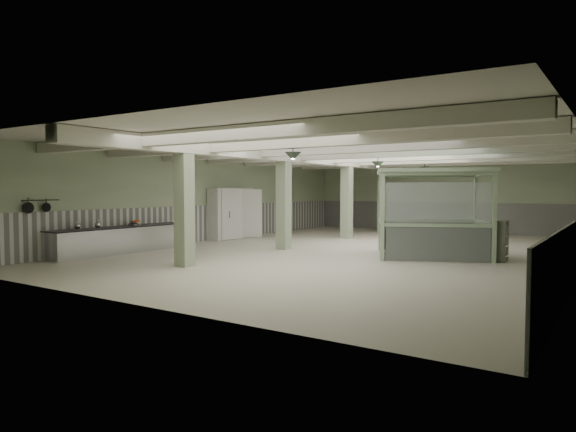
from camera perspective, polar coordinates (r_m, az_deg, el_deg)
The scene contains 33 objects.
floor at distance 18.33m, azimuth 7.79°, elevation -3.87°, with size 20.00×20.00×0.00m, color beige.
ceiling at distance 18.25m, azimuth 7.87°, elevation 7.42°, with size 14.00×20.00×0.02m, color silver.
wall_back at distance 27.55m, azimuth 16.92°, elevation 2.07°, with size 14.00×0.02×3.60m, color #ABBD97.
wall_front at distance 10.17m, azimuth -17.46°, elevation 0.70°, with size 14.00×0.02×3.60m, color #ABBD97.
wall_left at distance 22.16m, azimuth -8.71°, elevation 1.97°, with size 0.02×20.00×3.60m, color #ABBD97.
wainscot_left at distance 22.18m, azimuth -8.64°, elevation -0.74°, with size 0.05×19.90×1.50m, color silver.
wainscot_back at distance 27.56m, azimuth 16.87°, elevation -0.11°, with size 13.90×0.05×1.50m, color silver.
girder at distance 19.45m, azimuth 1.18°, elevation 6.53°, with size 0.45×19.90×0.40m, color beige.
beam_a at distance 11.96m, azimuth -8.12°, elevation 8.90°, with size 13.90×0.35×0.32m, color beige.
beam_b at distance 13.92m, azimuth -1.19°, elevation 8.10°, with size 13.90×0.35×0.32m, color beige.
beam_c at distance 16.03m, azimuth 3.95°, elevation 7.42°, with size 13.90×0.35×0.32m, color beige.
beam_d at distance 18.24m, azimuth 7.87°, elevation 6.86°, with size 13.90×0.35×0.32m, color beige.
beam_e at distance 20.52m, azimuth 10.92°, elevation 6.40°, with size 13.90×0.35×0.32m, color beige.
beam_f at distance 22.84m, azimuth 13.35°, elevation 6.02°, with size 13.90×0.35×0.32m, color beige.
beam_g at distance 25.20m, azimuth 15.33°, elevation 5.71°, with size 13.90×0.35×0.32m, color beige.
column_a at distance 14.71m, azimuth -11.46°, elevation 1.45°, with size 0.42×0.42×3.60m, color #97A787.
column_b at distance 18.58m, azimuth -0.48°, elevation 1.82°, with size 0.42×0.42×3.60m, color #97A787.
column_c at distance 22.90m, azimuth 6.55°, elevation 2.02°, with size 0.42×0.42×3.60m, color #97A787.
column_d at distance 26.52m, azimuth 10.48°, elevation 2.12°, with size 0.42×0.42×3.60m, color #97A787.
hook_rail at distance 17.25m, azimuth -25.78°, elevation 1.59°, with size 0.02×0.02×1.20m, color black.
pendant_front at distance 13.61m, azimuth 0.55°, elevation 6.65°, with size 0.44×0.44×0.22m, color #2B392C.
pendant_mid at distance 18.46m, azimuth 9.94°, elevation 5.65°, with size 0.44×0.44×0.22m, color #2B392C.
pendant_back at distance 23.13m, azimuth 14.94°, elevation 5.05°, with size 0.44×0.44×0.22m, color #2B392C.
prep_counter at distance 18.47m, azimuth -18.13°, elevation -2.50°, with size 0.92×5.25×0.91m.
pitcher_near at distance 17.83m, azimuth -20.39°, elevation -0.86°, with size 0.19×0.22×0.28m, color #ABABB0, non-canonical shape.
pitcher_far at distance 17.61m, azimuth -22.33°, elevation -0.98°, with size 0.18×0.21×0.26m, color #ABABB0, non-canonical shape.
veg_colander at distance 18.76m, azimuth -16.79°, elevation -0.79°, with size 0.38×0.38×0.17m, color #434248, non-canonical shape.
orange_bowl at distance 18.99m, azimuth -16.44°, elevation -0.84°, with size 0.29×0.29×0.10m, color #B2B2B7.
skillet_near at distance 17.00m, azimuth -26.90°, elevation 0.81°, with size 0.33×0.33×0.04m, color black.
skillet_far at distance 17.28m, azimuth -25.27°, elevation 0.88°, with size 0.28×0.28×0.04m, color black.
walkin_cooler at distance 22.69m, azimuth -6.28°, elevation 0.30°, with size 1.11×2.45×2.24m.
guard_booth at distance 17.27m, azimuth 15.74°, elevation 1.88°, with size 4.40×4.14×2.82m.
filing_cabinet at distance 16.71m, azimuth 22.48°, elevation -2.58°, with size 0.40×0.58×1.25m, color #525648.
Camera 1 is at (7.91, -16.39, 2.18)m, focal length 32.00 mm.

